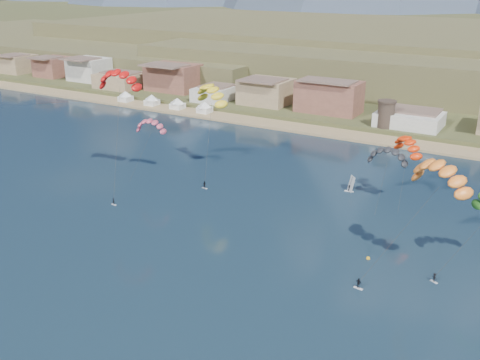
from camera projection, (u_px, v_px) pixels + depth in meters
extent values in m
plane|color=black|center=(134.00, 305.00, 83.15)|extent=(2400.00, 2400.00, 0.00)
cube|color=tan|center=(361.00, 136.00, 168.66)|extent=(2200.00, 12.00, 0.90)
cube|color=brown|center=(98.00, 44.00, 336.61)|extent=(280.00, 130.00, 10.00)
cube|color=brown|center=(382.00, 43.00, 308.11)|extent=(380.00, 170.00, 18.00)
cylinder|color=#47382D|center=(386.00, 115.00, 170.73)|extent=(5.20, 5.20, 8.00)
cylinder|color=#47382D|center=(387.00, 101.00, 169.21)|extent=(5.82, 5.82, 0.60)
cube|color=white|center=(126.00, 99.00, 213.00)|extent=(4.50, 4.50, 2.00)
pyramid|color=white|center=(125.00, 91.00, 211.94)|extent=(6.40, 6.40, 2.00)
cube|color=white|center=(152.00, 102.00, 206.86)|extent=(4.50, 4.50, 2.00)
pyramid|color=white|center=(151.00, 95.00, 205.80)|extent=(6.40, 6.40, 2.00)
cube|color=white|center=(177.00, 106.00, 201.20)|extent=(4.50, 4.50, 2.00)
pyramid|color=white|center=(177.00, 98.00, 200.14)|extent=(6.40, 6.40, 2.00)
cube|color=white|center=(205.00, 110.00, 195.53)|extent=(4.50, 4.50, 2.00)
pyramid|color=white|center=(204.00, 102.00, 194.47)|extent=(6.40, 6.40, 2.00)
cube|color=silver|center=(114.00, 205.00, 119.36)|extent=(1.37, 0.58, 0.09)
imported|color=black|center=(114.00, 201.00, 119.07)|extent=(0.60, 0.44, 1.52)
cylinder|color=#262626|center=(117.00, 143.00, 121.70)|extent=(0.05, 0.05, 25.99)
cube|color=silver|center=(205.00, 188.00, 128.55)|extent=(1.54, 0.69, 0.10)
imported|color=black|center=(205.00, 185.00, 128.23)|extent=(0.93, 0.78, 1.71)
cylinder|color=#262626|center=(208.00, 143.00, 130.85)|extent=(0.05, 0.05, 20.63)
cube|color=silver|center=(358.00, 288.00, 87.60)|extent=(1.60, 0.72, 0.10)
imported|color=black|center=(359.00, 283.00, 87.27)|extent=(1.10, 0.60, 1.78)
cylinder|color=#262626|center=(399.00, 235.00, 87.19)|extent=(0.05, 0.05, 19.99)
cube|color=silver|center=(434.00, 282.00, 89.45)|extent=(1.37, 1.02, 0.09)
imported|color=black|center=(434.00, 277.00, 89.16)|extent=(1.16, 1.00, 1.55)
cylinder|color=#262626|center=(466.00, 242.00, 88.83)|extent=(0.05, 0.05, 15.32)
cylinder|color=#262626|center=(142.00, 157.00, 132.79)|extent=(0.04, 0.04, 13.23)
cylinder|color=#262626|center=(380.00, 189.00, 115.49)|extent=(0.04, 0.04, 11.95)
cylinder|color=#262626|center=(399.00, 183.00, 116.13)|extent=(0.04, 0.04, 13.45)
cube|color=silver|center=(349.00, 191.00, 126.69)|extent=(2.20, 0.90, 0.11)
imported|color=black|center=(349.00, 188.00, 126.40)|extent=(0.81, 0.58, 1.53)
cube|color=white|center=(351.00, 184.00, 125.84)|extent=(1.13, 2.40, 3.66)
sphere|color=yellow|center=(368.00, 258.00, 96.66)|extent=(0.70, 0.70, 0.70)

